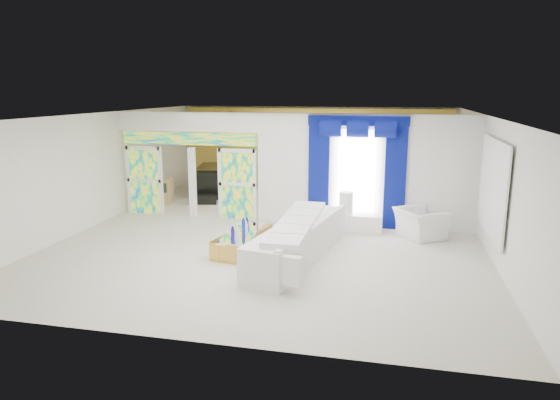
% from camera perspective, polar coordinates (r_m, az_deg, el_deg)
% --- Properties ---
extents(floor, '(12.00, 12.00, 0.00)m').
position_cam_1_polar(floor, '(13.06, -0.13, -3.54)').
color(floor, '#B7AF9E').
rests_on(floor, ground).
extents(dividing_wall, '(5.70, 0.18, 3.00)m').
position_cam_1_polar(dividing_wall, '(13.43, 9.82, 3.27)').
color(dividing_wall, white).
rests_on(dividing_wall, ground).
extents(dividing_header, '(4.30, 0.18, 0.55)m').
position_cam_1_polar(dividing_header, '(14.42, -10.49, 8.77)').
color(dividing_header, white).
rests_on(dividing_header, dividing_wall).
extents(stained_panel_left, '(0.95, 0.04, 2.00)m').
position_cam_1_polar(stained_panel_left, '(15.23, -15.18, 2.19)').
color(stained_panel_left, '#994C3F').
rests_on(stained_panel_left, ground).
extents(stained_panel_right, '(0.95, 0.04, 2.00)m').
position_cam_1_polar(stained_panel_right, '(14.14, -4.88, 1.81)').
color(stained_panel_right, '#994C3F').
rests_on(stained_panel_right, ground).
extents(stained_transom, '(4.00, 0.05, 0.35)m').
position_cam_1_polar(stained_transom, '(14.45, -10.41, 6.89)').
color(stained_transom, '#994C3F').
rests_on(stained_transom, dividing_header).
extents(window_pane, '(1.00, 0.02, 2.30)m').
position_cam_1_polar(window_pane, '(13.35, 8.72, 3.04)').
color(window_pane, white).
rests_on(window_pane, dividing_wall).
extents(blue_drape_left, '(0.55, 0.10, 2.80)m').
position_cam_1_polar(blue_drape_left, '(13.43, 4.44, 2.99)').
color(blue_drape_left, '#040E4C').
rests_on(blue_drape_left, ground).
extents(blue_drape_right, '(0.55, 0.10, 2.80)m').
position_cam_1_polar(blue_drape_right, '(13.30, 13.00, 2.61)').
color(blue_drape_right, '#040E4C').
rests_on(blue_drape_right, ground).
extents(blue_pelmet, '(2.60, 0.12, 0.25)m').
position_cam_1_polar(blue_pelmet, '(13.17, 8.90, 8.91)').
color(blue_pelmet, '#040E4C').
rests_on(blue_pelmet, dividing_wall).
extents(wall_mirror, '(0.04, 2.70, 1.90)m').
position_cam_1_polar(wall_mirror, '(11.64, 23.14, 1.29)').
color(wall_mirror, white).
rests_on(wall_mirror, ground).
extents(gold_curtains, '(9.70, 0.12, 2.90)m').
position_cam_1_polar(gold_curtains, '(18.48, 3.93, 5.90)').
color(gold_curtains, '#AC7429').
rests_on(gold_curtains, ground).
extents(white_sofa, '(1.61, 4.09, 0.76)m').
position_cam_1_polar(white_sofa, '(10.86, 2.12, -4.80)').
color(white_sofa, silver).
rests_on(white_sofa, ground).
extents(coffee_table, '(0.98, 1.98, 0.42)m').
position_cam_1_polar(coffee_table, '(11.50, -4.27, -4.73)').
color(coffee_table, gold).
rests_on(coffee_table, ground).
extents(console_table, '(1.28, 0.42, 0.43)m').
position_cam_1_polar(console_table, '(13.21, 8.77, -2.55)').
color(console_table, white).
rests_on(console_table, ground).
extents(table_lamp, '(0.36, 0.36, 0.58)m').
position_cam_1_polar(table_lamp, '(13.12, 7.54, -0.36)').
color(table_lamp, silver).
rests_on(table_lamp, console_table).
extents(armchair, '(1.40, 1.45, 0.72)m').
position_cam_1_polar(armchair, '(12.90, 15.66, -2.58)').
color(armchair, silver).
rests_on(armchair, ground).
extents(grand_piano, '(1.86, 2.22, 0.99)m').
position_cam_1_polar(grand_piano, '(17.70, -6.84, 2.26)').
color(grand_piano, black).
rests_on(grand_piano, ground).
extents(piano_bench, '(0.89, 0.49, 0.28)m').
position_cam_1_polar(piano_bench, '(16.30, -8.66, 0.05)').
color(piano_bench, black).
rests_on(piano_bench, ground).
extents(tv_console, '(0.64, 0.60, 0.81)m').
position_cam_1_polar(tv_console, '(16.60, -13.15, 1.02)').
color(tv_console, tan).
rests_on(tv_console, ground).
extents(chandelier, '(0.60, 0.60, 0.60)m').
position_cam_1_polar(chandelier, '(16.48, -5.40, 9.09)').
color(chandelier, gold).
rests_on(chandelier, ceiling).
extents(decanters, '(0.15, 1.23, 0.29)m').
position_cam_1_polar(decanters, '(11.35, -4.50, -3.32)').
color(decanters, silver).
rests_on(decanters, coffee_table).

